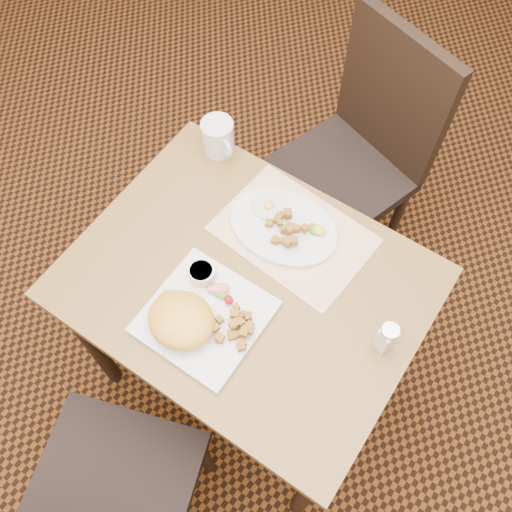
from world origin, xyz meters
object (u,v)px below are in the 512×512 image
object	(u,v)px
table	(247,298)
salt_shaker	(387,337)
plate_square	(205,317)
chair_far	(359,149)
coffee_mug	(218,137)
plate_oval	(283,227)

from	to	relation	value
table	salt_shaker	xyz separation A→B (m)	(0.37, 0.04, 0.16)
table	salt_shaker	distance (m)	0.41
table	plate_square	size ratio (longest dim) A/B	3.21
table	chair_far	world-z (taller)	chair_far
table	coffee_mug	size ratio (longest dim) A/B	7.58
table	chair_far	size ratio (longest dim) A/B	0.93
chair_far	plate_square	size ratio (longest dim) A/B	3.46
plate_oval	plate_square	bearing A→B (deg)	-93.40
table	plate_oval	bearing A→B (deg)	92.28
plate_square	coffee_mug	distance (m)	0.54
chair_far	salt_shaker	world-z (taller)	chair_far
table	salt_shaker	world-z (taller)	salt_shaker
plate_square	plate_oval	distance (m)	0.33
coffee_mug	salt_shaker	bearing A→B (deg)	-21.29
salt_shaker	chair_far	bearing A→B (deg)	121.02
table	coffee_mug	world-z (taller)	coffee_mug
coffee_mug	plate_square	bearing A→B (deg)	-57.85
plate_oval	salt_shaker	bearing A→B (deg)	-20.35
table	plate_square	bearing A→B (deg)	-100.65
table	coffee_mug	distance (m)	0.47
plate_oval	salt_shaker	xyz separation A→B (m)	(0.38, -0.14, 0.04)
table	plate_square	world-z (taller)	plate_square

